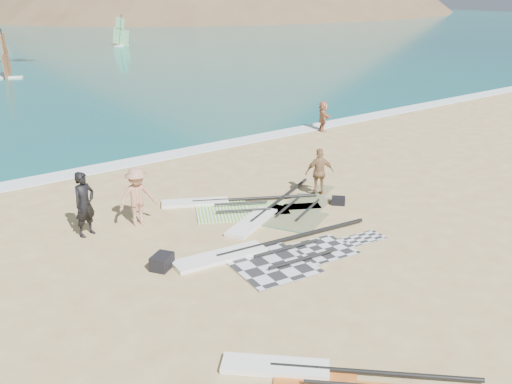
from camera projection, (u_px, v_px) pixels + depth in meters
ground at (377, 254)px, 16.14m from camera, size 300.00×300.00×0.00m
surf_line at (165, 157)px, 25.33m from camera, size 300.00×1.20×0.04m
headland_main at (228, 12)px, 161.74m from camera, size 143.00×143.00×45.00m
headland_minor at (298, 8)px, 189.16m from camera, size 70.00×70.00×28.00m
rig_grey at (270, 254)px, 16.03m from camera, size 6.42×2.89×0.20m
rig_green at (228, 206)px, 19.53m from camera, size 5.00×3.85×0.20m
rig_orange at (281, 213)px, 18.93m from camera, size 5.84×3.84×0.20m
gear_bag_near at (162, 262)px, 15.27m from camera, size 0.77×0.72×0.40m
gear_bag_far at (338, 201)px, 19.76m from camera, size 0.55×0.56×0.28m
person_wetsuit at (85, 204)px, 17.05m from camera, size 0.86×0.71×2.01m
beachgoer_mid at (137, 197)px, 17.77m from camera, size 1.29×0.81×1.91m
beachgoer_back at (320, 172)px, 20.34m from camera, size 1.12×0.85×1.76m
beachgoer_right at (323, 116)px, 29.50m from camera, size 1.08×1.53×1.59m
windsurfer_centre at (6, 64)px, 46.15m from camera, size 2.24×2.43×4.00m
windsurfer_right at (121, 37)px, 70.79m from camera, size 2.18×2.34×3.90m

